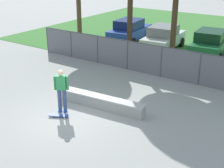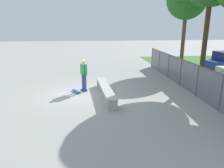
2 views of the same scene
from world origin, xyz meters
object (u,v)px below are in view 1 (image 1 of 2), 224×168
Objects in this scene: concrete_ledge at (99,102)px; car_white at (163,38)px; car_green at (210,43)px; skateboard at (59,115)px; car_blue at (130,30)px; skateboarder at (62,89)px.

car_white is (-1.72, 9.70, 0.57)m from concrete_ledge.
car_green is (1.35, 10.09, 0.57)m from concrete_ledge.
skateboard is at bearing -116.77° from concrete_ledge.
skateboard is 12.60m from car_blue.
car_green is (3.08, 0.40, 0.00)m from car_white.
concrete_ledge is at bearing -65.02° from car_blue.
car_green is (2.17, 11.72, 0.77)m from skateboard.
car_green is at bearing 79.49° from skateboard.
skateboarder is at bearing -71.77° from car_blue.
car_white is at bearing 93.67° from skateboarder.
concrete_ledge is 5.20× the size of skateboard.
car_green is (2.38, 11.24, -0.17)m from skateboarder.
concrete_ledge is 0.96× the size of car_green.
skateboard is (-0.82, -1.62, -0.20)m from concrete_ledge.
concrete_ledge is at bearing 63.23° from skateboard.
car_green is at bearing 78.03° from skateboarder.
skateboarder is 11.49m from car_green.
car_blue is 1.00× the size of car_green.
skateboard is 0.18× the size of car_green.
concrete_ledge is 2.30× the size of skateboarder.
skateboarder reaches higher than car_blue.
car_blue is at bearing 114.98° from concrete_ledge.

